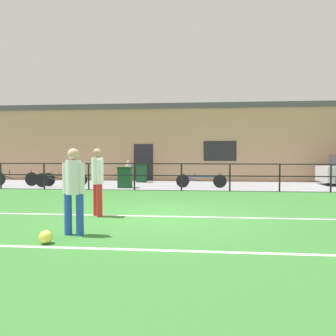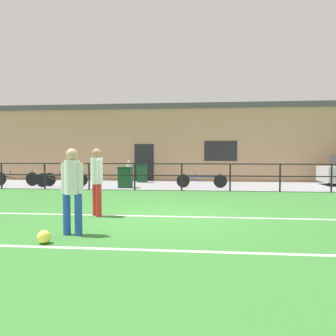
# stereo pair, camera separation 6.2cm
# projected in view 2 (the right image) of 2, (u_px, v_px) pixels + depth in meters

# --- Properties ---
(ground) EXTENTS (60.00, 44.00, 0.04)m
(ground) POSITION_uv_depth(u_px,v_px,m) (165.00, 217.00, 8.46)
(ground) COLOR #33702D
(field_line_touchline) EXTENTS (36.00, 0.11, 0.00)m
(field_line_touchline) POSITION_uv_depth(u_px,v_px,m) (166.00, 216.00, 8.49)
(field_line_touchline) COLOR white
(field_line_touchline) RESTS_ON ground
(field_line_hash) EXTENTS (36.00, 0.11, 0.00)m
(field_line_hash) POSITION_uv_depth(u_px,v_px,m) (144.00, 250.00, 5.52)
(field_line_hash) COLOR white
(field_line_hash) RESTS_ON ground
(pavement_strip) EXTENTS (48.00, 5.00, 0.02)m
(pavement_strip) POSITION_uv_depth(u_px,v_px,m) (185.00, 185.00, 16.91)
(pavement_strip) COLOR gray
(pavement_strip) RESTS_ON ground
(perimeter_fence) EXTENTS (36.07, 0.07, 1.15)m
(perimeter_fence) POSITION_uv_depth(u_px,v_px,m) (182.00, 173.00, 14.39)
(perimeter_fence) COLOR black
(perimeter_fence) RESTS_ON ground
(clubhouse_facade) EXTENTS (28.00, 2.56, 4.39)m
(clubhouse_facade) POSITION_uv_depth(u_px,v_px,m) (189.00, 143.00, 20.49)
(clubhouse_facade) COLOR tan
(clubhouse_facade) RESTS_ON ground
(player_striker) EXTENTS (0.31, 0.39, 1.68)m
(player_striker) POSITION_uv_depth(u_px,v_px,m) (97.00, 178.00, 8.52)
(player_striker) COLOR red
(player_striker) RESTS_ON ground
(player_winger) EXTENTS (0.45, 0.29, 1.65)m
(player_winger) POSITION_uv_depth(u_px,v_px,m) (72.00, 186.00, 6.52)
(player_winger) COLOR blue
(player_winger) RESTS_ON ground
(soccer_ball_match) EXTENTS (0.23, 0.23, 0.23)m
(soccer_ball_match) POSITION_uv_depth(u_px,v_px,m) (44.00, 237.00, 5.92)
(soccer_ball_match) COLOR #E5E04C
(soccer_ball_match) RESTS_ON ground
(spectator_child) EXTENTS (0.30, 0.20, 1.16)m
(spectator_child) POSITION_uv_depth(u_px,v_px,m) (129.00, 169.00, 19.17)
(spectator_child) COLOR #232D4C
(spectator_child) RESTS_ON pavement_strip
(bicycle_parked_0) EXTENTS (2.29, 0.04, 0.74)m
(bicycle_parked_0) POSITION_uv_depth(u_px,v_px,m) (16.00, 179.00, 16.46)
(bicycle_parked_0) COLOR black
(bicycle_parked_0) RESTS_ON pavement_strip
(bicycle_parked_1) EXTENTS (2.16, 0.04, 0.74)m
(bicycle_parked_1) POSITION_uv_depth(u_px,v_px,m) (58.00, 180.00, 15.72)
(bicycle_parked_1) COLOR black
(bicycle_parked_1) RESTS_ON pavement_strip
(bicycle_parked_2) EXTENTS (2.27, 0.04, 0.71)m
(bicycle_parked_2) POSITION_uv_depth(u_px,v_px,m) (201.00, 181.00, 15.52)
(bicycle_parked_2) COLOR black
(bicycle_parked_2) RESTS_ON pavement_strip
(bicycle_parked_4) EXTENTS (2.18, 0.04, 0.72)m
(bicycle_parked_4) POSITION_uv_depth(u_px,v_px,m) (65.00, 179.00, 16.20)
(bicycle_parked_4) COLOR black
(bicycle_parked_4) RESTS_ON pavement_strip
(trash_bin_0) EXTENTS (0.62, 0.52, 0.94)m
(trash_bin_0) POSITION_uv_depth(u_px,v_px,m) (125.00, 177.00, 15.54)
(trash_bin_0) COLOR #194C28
(trash_bin_0) RESTS_ON pavement_strip
(trash_bin_1) EXTENTS (0.54, 0.46, 0.97)m
(trash_bin_1) POSITION_uv_depth(u_px,v_px,m) (142.00, 173.00, 18.53)
(trash_bin_1) COLOR #194C28
(trash_bin_1) RESTS_ON pavement_strip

